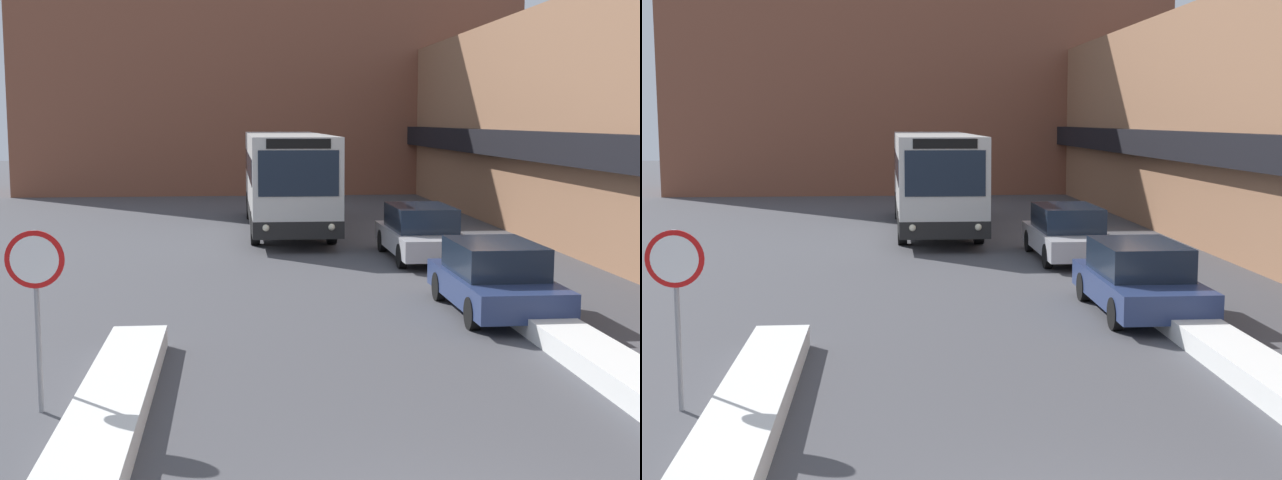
{
  "view_description": "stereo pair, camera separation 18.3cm",
  "coord_description": "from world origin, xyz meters",
  "views": [
    {
      "loc": [
        -2.01,
        -6.94,
        3.85
      ],
      "look_at": [
        -0.57,
        7.65,
        1.86
      ],
      "focal_mm": 50.0,
      "sensor_mm": 36.0,
      "label": 1
    },
    {
      "loc": [
        -1.83,
        -6.96,
        3.85
      ],
      "look_at": [
        -0.57,
        7.65,
        1.86
      ],
      "focal_mm": 50.0,
      "sensor_mm": 36.0,
      "label": 2
    }
  ],
  "objects": [
    {
      "name": "snow_bank_left",
      "position": [
        -3.6,
        2.71,
        0.18
      ],
      "size": [
        0.9,
        10.83,
        0.36
      ],
      "color": "silver",
      "rests_on": "ground_plane"
    },
    {
      "name": "parked_car_back",
      "position": [
        3.2,
        17.23,
        0.74
      ],
      "size": [
        1.87,
        4.85,
        1.48
      ],
      "color": "#B7B7BC",
      "rests_on": "ground_plane"
    },
    {
      "name": "city_bus",
      "position": [
        -0.13,
        24.11,
        1.81
      ],
      "size": [
        2.66,
        11.85,
        3.36
      ],
      "color": "silver",
      "rests_on": "ground_plane"
    },
    {
      "name": "building_backdrop_far",
      "position": [
        0.0,
        42.5,
        7.77
      ],
      "size": [
        26.0,
        8.0,
        15.54
      ],
      "color": "brown",
      "rests_on": "ground_plane"
    },
    {
      "name": "parked_car_front",
      "position": [
        3.2,
        10.17,
        0.71
      ],
      "size": [
        1.84,
        4.34,
        1.42
      ],
      "color": "navy",
      "rests_on": "ground_plane"
    },
    {
      "name": "building_row_right",
      "position": [
        9.97,
        24.0,
        3.69
      ],
      "size": [
        5.5,
        60.0,
        7.39
      ],
      "color": "#996B4C",
      "rests_on": "ground_plane"
    },
    {
      "name": "stop_sign",
      "position": [
        -4.57,
        4.76,
        1.77
      ],
      "size": [
        0.76,
        0.08,
        2.43
      ],
      "color": "gray",
      "rests_on": "ground_plane"
    }
  ]
}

